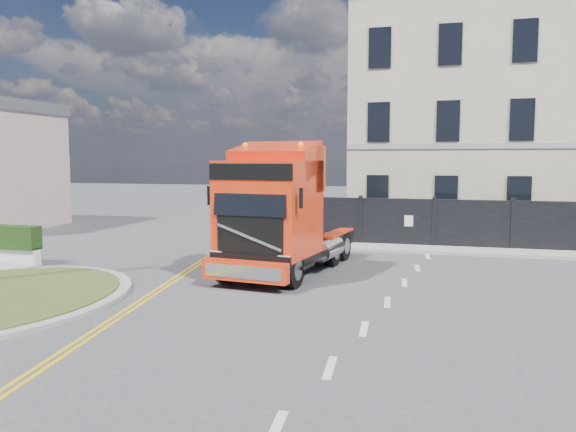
# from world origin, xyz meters

# --- Properties ---
(ground) EXTENTS (120.00, 120.00, 0.00)m
(ground) POSITION_xyz_m (0.00, 0.00, 0.00)
(ground) COLOR #424244
(ground) RESTS_ON ground
(hoarding_fence) EXTENTS (18.80, 0.25, 2.00)m
(hoarding_fence) POSITION_xyz_m (6.55, 9.00, 1.00)
(hoarding_fence) COLOR black
(hoarding_fence) RESTS_ON ground
(georgian_building) EXTENTS (12.30, 10.30, 12.80)m
(georgian_building) POSITION_xyz_m (6.00, 16.50, 5.77)
(georgian_building) COLOR beige
(georgian_building) RESTS_ON ground
(pavement_far) EXTENTS (20.00, 1.60, 0.12)m
(pavement_far) POSITION_xyz_m (6.00, 8.10, 0.06)
(pavement_far) COLOR #979792
(pavement_far) RESTS_ON ground
(truck) EXTENTS (3.35, 6.99, 4.03)m
(truck) POSITION_xyz_m (-0.66, 2.08, 1.80)
(truck) COLOR black
(truck) RESTS_ON ground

